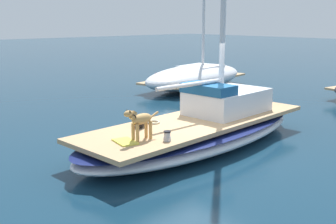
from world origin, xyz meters
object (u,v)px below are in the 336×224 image
(dog_black, at_px, (140,122))
(moored_boat_port_side, at_px, (195,76))
(dog_tan, at_px, (140,120))
(sailboat_main, at_px, (198,133))
(coiled_rope, at_px, (153,122))
(deck_towel, at_px, (125,142))
(deck_winch, at_px, (167,136))

(dog_black, bearing_deg, moored_boat_port_side, 126.60)
(dog_tan, height_order, dog_black, dog_tan)
(sailboat_main, height_order, moored_boat_port_side, moored_boat_port_side)
(dog_black, bearing_deg, coiled_rope, 93.11)
(coiled_rope, xyz_separation_m, moored_boat_port_side, (-5.71, 7.30, -0.12))
(moored_boat_port_side, bearing_deg, coiled_rope, -51.98)
(deck_towel, height_order, moored_boat_port_side, moored_boat_port_side)
(dog_black, height_order, coiled_rope, dog_black)
(dog_black, relative_size, coiled_rope, 2.34)
(deck_winch, relative_size, coiled_rope, 0.65)
(dog_black, distance_m, deck_towel, 1.31)
(deck_towel, bearing_deg, dog_black, 128.56)
(dog_tan, xyz_separation_m, deck_towel, (-0.10, -0.31, -0.41))
(dog_tan, distance_m, moored_boat_port_side, 10.75)
(deck_winch, height_order, coiled_rope, deck_winch)
(sailboat_main, distance_m, moored_boat_port_side, 8.83)
(deck_winch, height_order, deck_towel, deck_winch)
(coiled_rope, height_order, moored_boat_port_side, moored_boat_port_side)
(coiled_rope, height_order, deck_towel, coiled_rope)
(coiled_rope, relative_size, deck_towel, 0.58)
(dog_black, height_order, deck_towel, dog_black)
(deck_winch, bearing_deg, deck_towel, -125.23)
(deck_towel, distance_m, moored_boat_port_side, 10.92)
(dog_tan, bearing_deg, dog_black, 142.02)
(coiled_rope, bearing_deg, deck_winch, -29.31)
(deck_winch, distance_m, deck_towel, 0.85)
(deck_towel, bearing_deg, moored_boat_port_side, 126.84)
(dog_black, relative_size, deck_winch, 3.61)
(dog_tan, relative_size, moored_boat_port_side, 0.12)
(moored_boat_port_side, bearing_deg, deck_towel, -53.16)
(sailboat_main, height_order, deck_towel, deck_towel)
(dog_tan, xyz_separation_m, dog_black, (-0.92, 0.71, -0.32))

